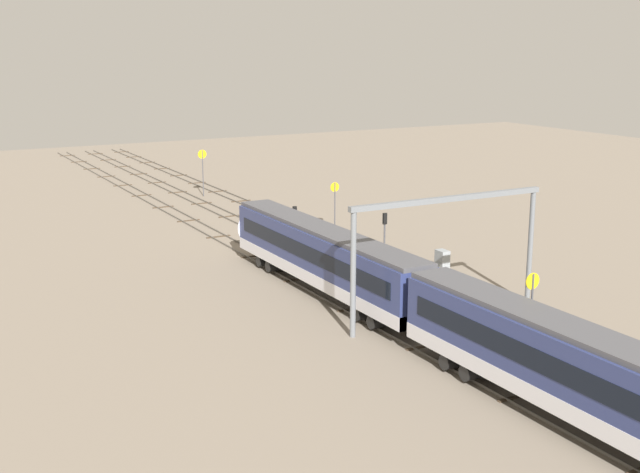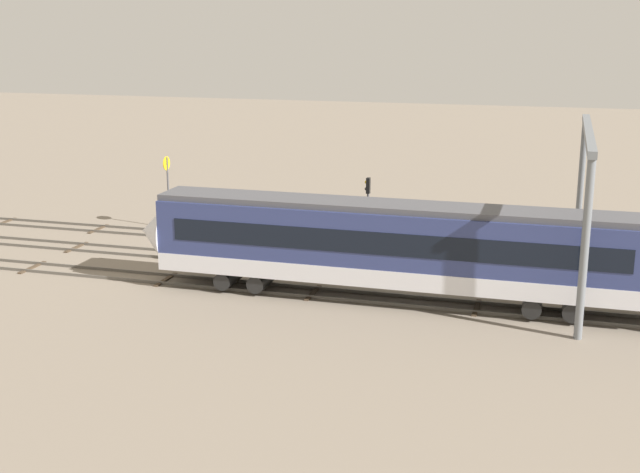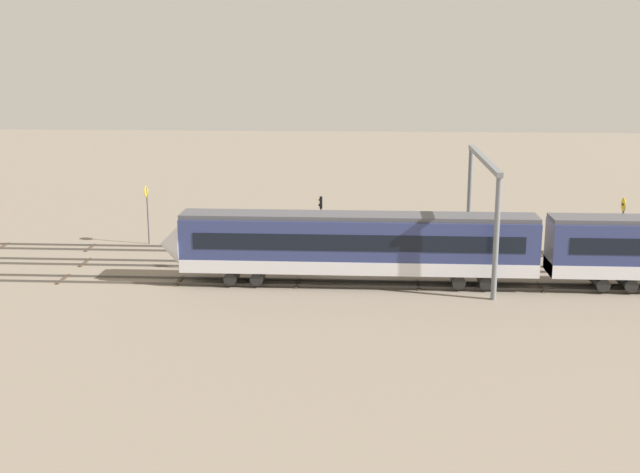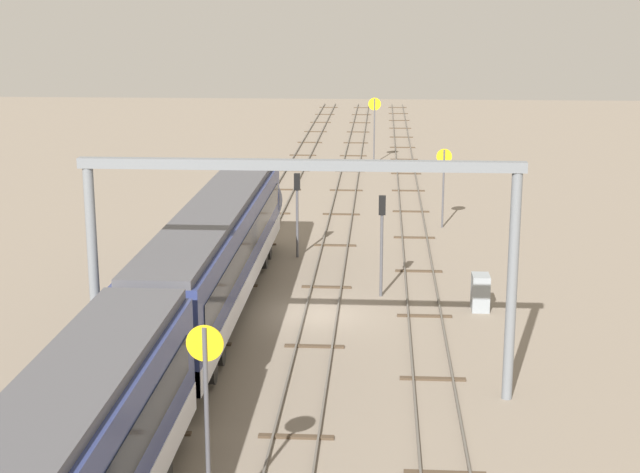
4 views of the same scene
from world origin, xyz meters
name	(u,v)px [view 4 (image 4 of 4)]	position (x,y,z in m)	size (l,w,h in m)	color
ground_plane	(321,315)	(0.00, 0.00, 0.00)	(197.94, 197.94, 0.00)	gray
track_near_foreground	(425,315)	(0.00, -4.55, 0.07)	(181.94, 2.40, 0.16)	#59544C
track_second_near	(321,313)	(0.00, 0.00, 0.07)	(181.94, 2.40, 0.16)	#59544C
track_with_train	(219,311)	(0.00, 4.55, 0.07)	(181.94, 2.40, 0.16)	#59544C
overhead_gantry	(300,225)	(-8.81, 0.16, 6.07)	(0.40, 14.98, 8.31)	slate
speed_sign_near_foreground	(374,120)	(41.55, -1.90, 3.74)	(0.14, 1.06, 5.62)	#4C4C51
speed_sign_mid_trackside	(444,176)	(17.46, -6.33, 3.17)	(0.14, 0.93, 4.85)	#4C4C51
speed_sign_far_trackside	(206,404)	(-18.35, 1.68, 3.70)	(0.14, 0.93, 5.73)	#4C4C51
signal_light_trackside_approach	(382,231)	(2.96, -2.63, 3.13)	(0.31, 0.32, 4.81)	#4C4C51
signal_light_trackside_departure	(297,203)	(9.82, 1.91, 3.01)	(0.31, 0.32, 4.59)	#4C4C51
relay_cabinet	(480,292)	(1.15, -7.06, 0.82)	(1.13, 0.77, 1.63)	gray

